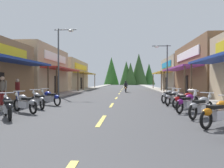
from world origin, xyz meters
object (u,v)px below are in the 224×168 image
(motorcycle_parked_right_5, at_px, (173,97))
(rider_cruising_lead, at_px, (126,87))
(streetlamp_left, at_px, (62,53))
(motorcycle_parked_right_3, at_px, (187,102))
(motorcycle_parked_right_6, at_px, (168,96))
(pedestrian_waiting, at_px, (2,89))
(motorcycle_parked_right_2, at_px, (201,106))
(motorcycle_parked_right_4, at_px, (186,99))
(motorcycle_parked_left_1, at_px, (8,106))
(pedestrian_browsing, at_px, (18,89))
(motorcycle_parked_left_2, at_px, (25,103))
(streetlamp_right, at_px, (164,62))
(motorcycle_parked_left_4, at_px, (50,97))
(motorcycle_parked_left_3, at_px, (38,100))
(motorcycle_parked_right_1, at_px, (219,112))

(motorcycle_parked_right_5, xyz_separation_m, rider_cruising_lead, (-3.12, 15.21, 0.17))
(streetlamp_left, relative_size, motorcycle_parked_right_3, 4.00)
(motorcycle_parked_right_6, height_order, pedestrian_waiting, pedestrian_waiting)
(motorcycle_parked_right_2, height_order, motorcycle_parked_right_4, same)
(motorcycle_parked_right_3, distance_m, motorcycle_parked_right_4, 1.59)
(streetlamp_left, relative_size, motorcycle_parked_right_5, 3.69)
(motorcycle_parked_right_5, distance_m, rider_cruising_lead, 15.52)
(motorcycle_parked_left_1, height_order, pedestrian_browsing, pedestrian_browsing)
(motorcycle_parked_left_2, xyz_separation_m, pedestrian_waiting, (-2.33, 2.05, 0.56))
(streetlamp_left, distance_m, motorcycle_parked_left_1, 12.74)
(streetlamp_right, height_order, motorcycle_parked_right_4, streetlamp_right)
(motorcycle_parked_left_2, distance_m, pedestrian_waiting, 3.15)
(motorcycle_parked_right_6, bearing_deg, motorcycle_parked_left_4, 141.43)
(motorcycle_parked_right_4, xyz_separation_m, pedestrian_waiting, (-10.46, -0.27, 0.56))
(motorcycle_parked_right_3, relative_size, motorcycle_parked_left_3, 0.96)
(streetlamp_left, xyz_separation_m, motorcycle_parked_right_3, (9.23, -9.75, -3.74))
(motorcycle_parked_right_6, height_order, motorcycle_parked_left_1, same)
(motorcycle_parked_right_3, xyz_separation_m, motorcycle_parked_right_6, (-0.04, 4.77, 0.00))
(motorcycle_parked_left_2, height_order, motorcycle_parked_left_4, same)
(motorcycle_parked_right_6, relative_size, pedestrian_browsing, 1.08)
(motorcycle_parked_left_1, bearing_deg, streetlamp_right, -62.69)
(motorcycle_parked_right_1, relative_size, motorcycle_parked_right_5, 0.98)
(motorcycle_parked_right_3, relative_size, motorcycle_parked_right_6, 0.90)
(pedestrian_browsing, xyz_separation_m, pedestrian_waiting, (0.41, -2.51, 0.08))
(streetlamp_left, height_order, motorcycle_parked_left_3, streetlamp_left)
(motorcycle_parked_right_6, xyz_separation_m, pedestrian_browsing, (-10.50, -0.97, 0.48))
(streetlamp_right, relative_size, motorcycle_parked_right_4, 3.17)
(motorcycle_parked_left_4, bearing_deg, streetlamp_left, -44.76)
(rider_cruising_lead, xyz_separation_m, pedestrian_waiting, (-6.97, -17.12, 0.39))
(motorcycle_parked_right_5, height_order, motorcycle_parked_right_6, same)
(motorcycle_parked_right_5, bearing_deg, motorcycle_parked_left_4, 132.26)
(streetlamp_right, distance_m, pedestrian_waiting, 18.36)
(motorcycle_parked_left_1, distance_m, motorcycle_parked_left_3, 3.25)
(streetlamp_left, relative_size, motorcycle_parked_left_2, 3.63)
(pedestrian_browsing, bearing_deg, streetlamp_right, -10.16)
(motorcycle_parked_right_5, distance_m, motorcycle_parked_right_6, 1.57)
(streetlamp_left, distance_m, motorcycle_parked_right_1, 16.56)
(streetlamp_left, height_order, motorcycle_parked_left_1, streetlamp_left)
(streetlamp_left, bearing_deg, streetlamp_right, 27.64)
(streetlamp_left, bearing_deg, rider_cruising_lead, 54.97)
(streetlamp_left, xyz_separation_m, motorcycle_parked_left_2, (1.42, -10.52, -3.74))
(motorcycle_parked_right_3, distance_m, motorcycle_parked_left_2, 7.84)
(motorcycle_parked_right_4, bearing_deg, streetlamp_right, 50.75)
(streetlamp_left, relative_size, motorcycle_parked_right_1, 3.78)
(motorcycle_parked_right_2, xyz_separation_m, motorcycle_parked_left_3, (-8.01, 2.50, 0.00))
(streetlamp_right, distance_m, motorcycle_parked_right_2, 17.27)
(motorcycle_parked_right_4, relative_size, pedestrian_browsing, 1.08)
(motorcycle_parked_left_4, xyz_separation_m, pedestrian_browsing, (-2.78, 1.30, 0.48))
(streetlamp_right, height_order, rider_cruising_lead, streetlamp_right)
(motorcycle_parked_right_4, bearing_deg, motorcycle_parked_right_1, -127.26)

